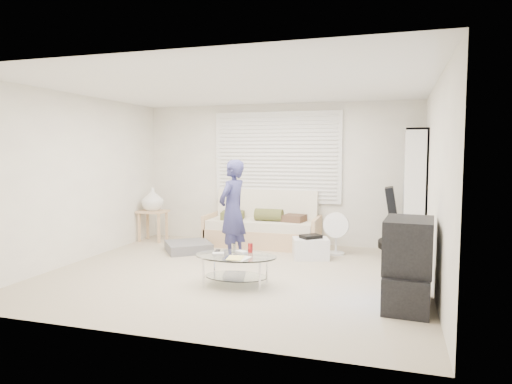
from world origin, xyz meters
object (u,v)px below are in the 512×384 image
(futon_sofa, at_px, (263,228))
(coffee_table, at_px, (236,261))
(bookshelf, at_px, (414,194))
(tv_unit, at_px, (408,264))

(futon_sofa, distance_m, coffee_table, 2.42)
(futon_sofa, bearing_deg, bookshelf, -5.13)
(bookshelf, distance_m, coffee_table, 3.13)
(tv_unit, distance_m, coffee_table, 2.03)
(futon_sofa, height_order, bookshelf, bookshelf)
(tv_unit, relative_size, coffee_table, 0.90)
(bookshelf, bearing_deg, futon_sofa, 174.87)
(bookshelf, height_order, tv_unit, bookshelf)
(futon_sofa, xyz_separation_m, tv_unit, (2.36, -2.59, 0.14))
(futon_sofa, relative_size, coffee_table, 1.88)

